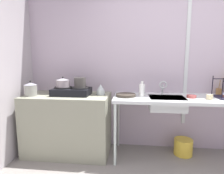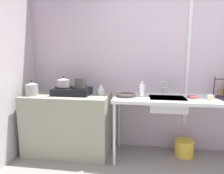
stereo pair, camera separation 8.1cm
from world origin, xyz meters
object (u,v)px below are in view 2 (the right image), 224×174
sink_basin (167,104)px  small_bowl_on_drainboard (192,97)px  faucet (164,86)px  utensil_jar (221,92)px  bucket_on_floor (184,148)px  pot_beside_stove (32,89)px  pot_on_left_burner (64,82)px  pot_on_right_burner (80,82)px  bottle_by_sink (142,90)px  cup_by_rack (211,98)px  percolator (101,90)px  stove (72,91)px  frying_pan (126,95)px

sink_basin → small_bowl_on_drainboard: size_ratio=3.85×
small_bowl_on_drainboard → faucet: bearing=153.8°
sink_basin → faucet: size_ratio=2.34×
utensil_jar → bucket_on_floor: bearing=-161.4°
pot_beside_stove → small_bowl_on_drainboard: bearing=2.9°
pot_on_left_burner → pot_on_right_burner: bearing=0.0°
pot_on_right_burner → pot_beside_stove: size_ratio=0.77×
pot_on_right_burner → bottle_by_sink: (0.86, 0.01, -0.09)m
faucet → small_bowl_on_drainboard: bearing=-26.2°
sink_basin → cup_by_rack: bearing=-8.1°
percolator → faucet: 0.89m
percolator → small_bowl_on_drainboard: (1.22, -0.07, -0.06)m
small_bowl_on_drainboard → bottle_by_sink: bearing=177.3°
bucket_on_floor → stove: bearing=-176.5°
stove → pot_on_left_burner: 0.17m
sink_basin → utensil_jar: size_ratio=2.24×
percolator → frying_pan: percolator is taller
bucket_on_floor → pot_on_right_burner: bearing=-176.3°
faucet → stove: bearing=-173.3°
cup_by_rack → pot_beside_stove: bearing=-179.1°
pot_beside_stove → sink_basin: size_ratio=0.45×
faucet → bucket_on_floor: (0.31, -0.05, -0.88)m
stove → faucet: faucet is taller
percolator → small_bowl_on_drainboard: bearing=-3.4°
bottle_by_sink → bucket_on_floor: bearing=7.8°
pot_beside_stove → faucet: size_ratio=1.06×
pot_beside_stove → pot_on_left_burner: bearing=17.3°
frying_pan → cup_by_rack: size_ratio=3.39×
percolator → utensil_jar: bearing=7.0°
frying_pan → cup_by_rack: (1.06, -0.07, 0.01)m
cup_by_rack → stove: bearing=177.1°
pot_on_left_burner → percolator: 0.54m
pot_beside_stove → cup_by_rack: pot_beside_stove is taller
percolator → frying_pan: size_ratio=0.56×
stove → sink_basin: bearing=-0.9°
percolator → utensil_jar: 1.70m
pot_on_right_burner → pot_on_left_burner: bearing=-180.0°
pot_on_right_burner → sink_basin: pot_on_right_burner is taller
pot_beside_stove → sink_basin: pot_beside_stove is taller
percolator → sink_basin: size_ratio=0.32×
sink_basin → small_bowl_on_drainboard: (0.31, 0.00, 0.10)m
sink_basin → bucket_on_floor: sink_basin is taller
faucet → small_bowl_on_drainboard: faucet is taller
stove → pot_on_left_burner: pot_on_left_burner is taller
stove → utensil_jar: 2.11m
stove → small_bowl_on_drainboard: size_ratio=4.28×
sink_basin → bucket_on_floor: 0.73m
bottle_by_sink → bucket_on_floor: (0.61, 0.08, -0.84)m
stove → bucket_on_floor: stove is taller
small_bowl_on_drainboard → utensil_jar: bearing=31.5°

